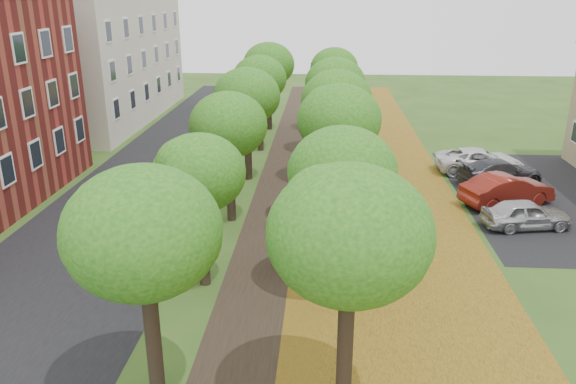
% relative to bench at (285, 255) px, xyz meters
% --- Properties ---
extents(street_asphalt, '(8.00, 70.00, 0.01)m').
position_rel_bench_xyz_m(street_asphalt, '(-8.08, 7.41, -0.43)').
color(street_asphalt, black).
rests_on(street_asphalt, ground).
extents(footpath, '(3.20, 70.00, 0.01)m').
position_rel_bench_xyz_m(footpath, '(-0.58, 7.41, -0.43)').
color(footpath, black).
rests_on(footpath, ground).
extents(leaf_verge, '(7.50, 70.00, 0.01)m').
position_rel_bench_xyz_m(leaf_verge, '(4.42, 7.41, -0.43)').
color(leaf_verge, olive).
rests_on(leaf_verge, ground).
extents(parking_lot, '(9.00, 16.00, 0.01)m').
position_rel_bench_xyz_m(parking_lot, '(12.92, 8.41, -0.43)').
color(parking_lot, black).
rests_on(parking_lot, ground).
extents(tree_row_west, '(3.47, 33.47, 5.93)m').
position_rel_bench_xyz_m(tree_row_west, '(-2.78, 7.41, 3.98)').
color(tree_row_west, black).
rests_on(tree_row_west, ground).
extents(tree_row_east, '(3.47, 33.47, 5.93)m').
position_rel_bench_xyz_m(tree_row_east, '(2.02, 7.41, 3.98)').
color(tree_row_east, black).
rests_on(tree_row_east, ground).
extents(building_cream, '(10.30, 20.30, 10.40)m').
position_rel_bench_xyz_m(building_cream, '(-17.58, 25.41, 4.78)').
color(building_cream, beige).
rests_on(building_cream, ground).
extents(bench, '(1.07, 1.83, 0.83)m').
position_rel_bench_xyz_m(bench, '(0.00, 0.00, 0.00)').
color(bench, '#263028').
rests_on(bench, ground).
extents(car_silver, '(4.07, 2.18, 1.32)m').
position_rel_bench_xyz_m(car_silver, '(10.42, 4.35, 0.22)').
color(car_silver, '#B4B3B9').
rests_on(car_silver, ground).
extents(car_red, '(4.91, 3.31, 1.53)m').
position_rel_bench_xyz_m(car_red, '(10.42, 7.24, 0.33)').
color(car_red, maroon).
rests_on(car_red, ground).
extents(car_grey, '(4.99, 3.10, 1.35)m').
position_rel_bench_xyz_m(car_grey, '(11.03, 10.44, 0.24)').
color(car_grey, '#323237').
rests_on(car_grey, ground).
extents(car_white, '(5.08, 2.51, 1.39)m').
position_rel_bench_xyz_m(car_white, '(10.42, 12.50, 0.26)').
color(car_white, silver).
rests_on(car_white, ground).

